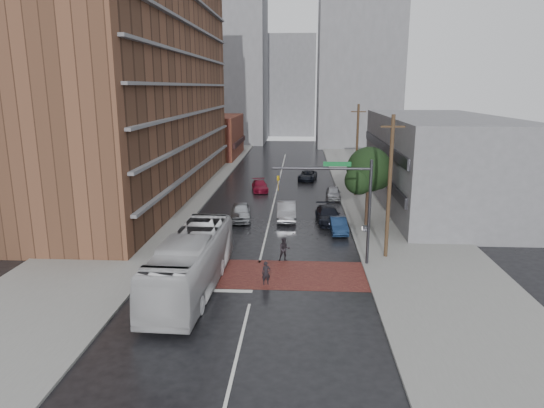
# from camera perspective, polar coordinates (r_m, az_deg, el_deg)

# --- Properties ---
(ground) EXTENTS (160.00, 160.00, 0.00)m
(ground) POSITION_cam_1_polar(r_m,az_deg,el_deg) (31.16, -1.89, -8.56)
(ground) COLOR black
(ground) RESTS_ON ground
(crosswalk) EXTENTS (14.00, 5.00, 0.02)m
(crosswalk) POSITION_cam_1_polar(r_m,az_deg,el_deg) (31.61, -1.81, -8.20)
(crosswalk) COLOR brown
(crosswalk) RESTS_ON ground
(sidewalk_west) EXTENTS (9.00, 90.00, 0.15)m
(sidewalk_west) POSITION_cam_1_polar(r_m,az_deg,el_deg) (56.79, -11.19, 1.48)
(sidewalk_west) COLOR gray
(sidewalk_west) RESTS_ON ground
(sidewalk_east) EXTENTS (9.00, 90.00, 0.15)m
(sidewalk_east) POSITION_cam_1_polar(r_m,az_deg,el_deg) (55.68, 12.39, 1.18)
(sidewalk_east) COLOR gray
(sidewalk_east) RESTS_ON ground
(apartment_block) EXTENTS (10.00, 44.00, 28.00)m
(apartment_block) POSITION_cam_1_polar(r_m,az_deg,el_deg) (55.36, -14.74, 15.50)
(apartment_block) COLOR brown
(apartment_block) RESTS_ON ground
(storefront_west) EXTENTS (8.00, 16.00, 7.00)m
(storefront_west) POSITION_cam_1_polar(r_m,az_deg,el_deg) (84.43, -6.73, 7.90)
(storefront_west) COLOR brown
(storefront_west) RESTS_ON ground
(building_east) EXTENTS (11.00, 26.00, 9.00)m
(building_east) POSITION_cam_1_polar(r_m,az_deg,el_deg) (51.15, 19.05, 4.71)
(building_east) COLOR gray
(building_east) RESTS_ON ground
(distant_tower_west) EXTENTS (18.00, 16.00, 32.00)m
(distant_tower_west) POSITION_cam_1_polar(r_m,az_deg,el_deg) (108.11, -5.72, 15.79)
(distant_tower_west) COLOR gray
(distant_tower_west) RESTS_ON ground
(distant_tower_east) EXTENTS (16.00, 14.00, 36.00)m
(distant_tower_east) POSITION_cam_1_polar(r_m,az_deg,el_deg) (101.55, 10.21, 16.92)
(distant_tower_east) COLOR gray
(distant_tower_east) RESTS_ON ground
(distant_tower_center) EXTENTS (12.00, 10.00, 24.00)m
(distant_tower_center) POSITION_cam_1_polar(r_m,az_deg,el_deg) (123.76, 2.20, 13.71)
(distant_tower_center) COLOR gray
(distant_tower_center) RESTS_ON ground
(street_tree) EXTENTS (4.20, 4.10, 6.90)m
(street_tree) POSITION_cam_1_polar(r_m,az_deg,el_deg) (41.77, 11.35, 3.67)
(street_tree) COLOR #332319
(street_tree) RESTS_ON ground
(signal_mast) EXTENTS (6.50, 0.30, 7.20)m
(signal_mast) POSITION_cam_1_polar(r_m,az_deg,el_deg) (32.16, 8.89, 0.83)
(signal_mast) COLOR #2D2D33
(signal_mast) RESTS_ON ground
(utility_pole_near) EXTENTS (1.60, 0.26, 10.00)m
(utility_pole_near) POSITION_cam_1_polar(r_m,az_deg,el_deg) (33.94, 13.65, 1.98)
(utility_pole_near) COLOR #473321
(utility_pole_near) RESTS_ON ground
(utility_pole_far) EXTENTS (1.60, 0.26, 10.00)m
(utility_pole_far) POSITION_cam_1_polar(r_m,az_deg,el_deg) (53.49, 9.95, 6.30)
(utility_pole_far) COLOR #473321
(utility_pole_far) RESTS_ON ground
(transit_bus) EXTENTS (3.23, 12.22, 3.38)m
(transit_bus) POSITION_cam_1_polar(r_m,az_deg,el_deg) (29.10, -9.49, -6.81)
(transit_bus) COLOR #BABABC
(transit_bus) RESTS_ON ground
(pedestrian_a) EXTENTS (0.62, 0.50, 1.47)m
(pedestrian_a) POSITION_cam_1_polar(r_m,az_deg,el_deg) (29.73, -0.70, -8.14)
(pedestrian_a) COLOR black
(pedestrian_a) RESTS_ON ground
(pedestrian_b) EXTENTS (0.91, 0.76, 1.69)m
(pedestrian_b) POSITION_cam_1_polar(r_m,az_deg,el_deg) (33.57, 1.46, -5.36)
(pedestrian_b) COLOR black
(pedestrian_b) RESTS_ON ground
(car_travel_a) EXTENTS (2.30, 4.68, 1.54)m
(car_travel_a) POSITION_cam_1_polar(r_m,az_deg,el_deg) (43.87, -3.72, -0.92)
(car_travel_a) COLOR #AEB2B6
(car_travel_a) RESTS_ON ground
(car_travel_b) EXTENTS (1.82, 4.84, 1.58)m
(car_travel_b) POSITION_cam_1_polar(r_m,az_deg,el_deg) (43.95, 1.71, -0.85)
(car_travel_b) COLOR #999AA0
(car_travel_b) RESTS_ON ground
(car_travel_c) EXTENTS (2.37, 4.42, 1.22)m
(car_travel_c) POSITION_cam_1_polar(r_m,az_deg,el_deg) (56.12, -1.44, 2.15)
(car_travel_c) COLOR maroon
(car_travel_c) RESTS_ON ground
(suv_travel) EXTENTS (2.74, 4.74, 1.24)m
(suv_travel) POSITION_cam_1_polar(r_m,az_deg,el_deg) (62.74, 4.19, 3.35)
(suv_travel) COLOR black
(suv_travel) RESTS_ON ground
(car_parked_near) EXTENTS (1.52, 3.86, 1.25)m
(car_parked_near) POSITION_cam_1_polar(r_m,az_deg,el_deg) (40.42, 7.80, -2.50)
(car_parked_near) COLOR #15294A
(car_parked_near) RESTS_ON ground
(car_parked_mid) EXTENTS (2.37, 5.04, 1.42)m
(car_parked_mid) POSITION_cam_1_polar(r_m,az_deg,el_deg) (43.23, 6.64, -1.28)
(car_parked_mid) COLOR black
(car_parked_mid) RESTS_ON ground
(car_parked_far) EXTENTS (1.63, 3.86, 1.30)m
(car_parked_far) POSITION_cam_1_polar(r_m,az_deg,el_deg) (52.61, 7.22, 1.31)
(car_parked_far) COLOR #939499
(car_parked_far) RESTS_ON ground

